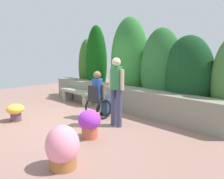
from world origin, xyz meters
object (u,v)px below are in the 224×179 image
Objects in this scene: flower_pot_red_accent at (63,148)px; flower_pot_terracotta_by_wall at (90,123)px; flower_pot_purple_near at (15,111)px; person_standing_companion at (116,87)px; stone_bench at (77,94)px; person_in_wheelchair at (99,96)px.

flower_pot_terracotta_by_wall is at bearing 122.60° from flower_pot_red_accent.
flower_pot_purple_near is at bearing 171.68° from flower_pot_red_accent.
person_standing_companion reaches higher than flower_pot_purple_near.
flower_pot_terracotta_by_wall is (2.36, 0.67, 0.06)m from flower_pot_purple_near.
stone_bench reaches higher than flower_pot_purple_near.
stone_bench is 2.07m from person_in_wheelchair.
stone_bench is 2.28× the size of flower_pot_red_accent.
stone_bench is at bearing 141.91° from flower_pot_red_accent.
stone_bench is at bearing 160.20° from person_in_wheelchair.
flower_pot_red_accent is at bearing -8.32° from flower_pot_purple_near.
flower_pot_terracotta_by_wall is at bearing 15.98° from flower_pot_purple_near.
flower_pot_red_accent is (1.77, -2.30, -0.29)m from person_in_wheelchair.
flower_pot_red_accent is (3.73, -2.92, 0.01)m from stone_bench.
person_in_wheelchair is 1.86× the size of flower_pot_red_accent.
flower_pot_red_accent is at bearing -57.40° from flower_pot_terracotta_by_wall.
stone_bench is 0.95× the size of person_standing_companion.
stone_bench is 3.02m from person_standing_companion.
person_in_wheelchair is at bearing 157.23° from person_standing_companion.
flower_pot_purple_near is at bearing -127.59° from person_in_wheelchair.
person_in_wheelchair is at bearing 131.59° from flower_pot_terracotta_by_wall.
flower_pot_red_accent reaches higher than flower_pot_terracotta_by_wall.
person_in_wheelchair is at bearing 127.47° from flower_pot_red_accent.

